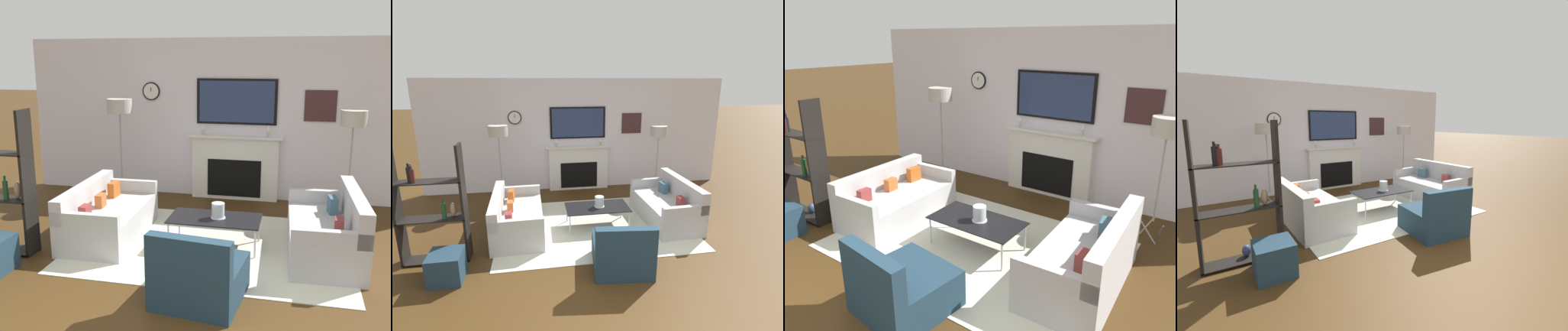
% 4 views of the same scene
% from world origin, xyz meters
% --- Properties ---
extents(fireplace_wall, '(7.41, 0.28, 2.70)m').
position_xyz_m(fireplace_wall, '(0.00, 4.84, 1.23)').
color(fireplace_wall, silver).
rests_on(fireplace_wall, ground_plane).
extents(area_rug, '(3.48, 2.50, 0.01)m').
position_xyz_m(area_rug, '(0.00, 2.63, 0.01)').
color(area_rug, beige).
rests_on(area_rug, ground_plane).
extents(couch_left, '(0.90, 1.69, 0.72)m').
position_xyz_m(couch_left, '(-1.43, 2.63, 0.26)').
color(couch_left, '#B0AEAE').
rests_on(couch_left, ground_plane).
extents(couch_right, '(0.89, 1.68, 0.82)m').
position_xyz_m(couch_right, '(1.44, 2.64, 0.29)').
color(couch_right, '#B0AEAE').
rests_on(couch_right, ground_plane).
extents(armchair, '(0.91, 0.92, 0.78)m').
position_xyz_m(armchair, '(0.14, 1.23, 0.25)').
color(armchair, '#1C3343').
rests_on(armchair, ground_plane).
extents(coffee_table, '(1.16, 0.62, 0.39)m').
position_xyz_m(coffee_table, '(0.05, 2.60, 0.36)').
color(coffee_table, black).
rests_on(coffee_table, ground_plane).
extents(hurricane_candle, '(0.19, 0.19, 0.20)m').
position_xyz_m(hurricane_candle, '(0.09, 2.61, 0.47)').
color(hurricane_candle, silver).
rests_on(hurricane_candle, coffee_table).
extents(floor_lamp_left, '(0.40, 0.40, 1.74)m').
position_xyz_m(floor_lamp_left, '(-1.81, 4.12, 1.59)').
color(floor_lamp_left, '#9E998E').
rests_on(floor_lamp_left, ground_plane).
extents(floor_lamp_right, '(0.38, 0.38, 1.64)m').
position_xyz_m(floor_lamp_right, '(1.81, 4.12, 1.49)').
color(floor_lamp_right, '#9E998E').
rests_on(floor_lamp_right, ground_plane).
extents(shelf_unit, '(0.95, 0.28, 1.79)m').
position_xyz_m(shelf_unit, '(-2.55, 1.89, 0.83)').
color(shelf_unit, black).
rests_on(shelf_unit, ground_plane).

